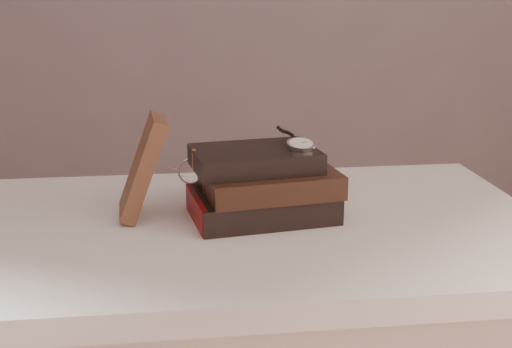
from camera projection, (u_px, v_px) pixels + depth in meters
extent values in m
cube|color=white|center=(247.00, 232.00, 1.12)|extent=(1.00, 0.60, 0.04)
cube|color=white|center=(247.00, 265.00, 1.13)|extent=(0.88, 0.49, 0.08)
cylinder|color=white|center=(432.00, 338.00, 1.52)|extent=(0.05, 0.05, 0.71)
cube|color=black|center=(262.00, 204.00, 1.13)|extent=(0.25, 0.19, 0.04)
cube|color=beige|center=(264.00, 204.00, 1.13)|extent=(0.24, 0.18, 0.03)
cube|color=gold|center=(193.00, 205.00, 1.12)|extent=(0.01, 0.01, 0.04)
cube|color=maroon|center=(196.00, 210.00, 1.10)|extent=(0.03, 0.15, 0.04)
cube|color=black|center=(270.00, 182.00, 1.11)|extent=(0.24, 0.18, 0.04)
cube|color=beige|center=(272.00, 181.00, 1.11)|extent=(0.23, 0.17, 0.03)
cube|color=gold|center=(205.00, 183.00, 1.11)|extent=(0.01, 0.01, 0.04)
cube|color=black|center=(255.00, 159.00, 1.11)|extent=(0.22, 0.17, 0.03)
cube|color=beige|center=(256.00, 159.00, 1.11)|extent=(0.21, 0.16, 0.03)
cube|color=gold|center=(194.00, 160.00, 1.11)|extent=(0.01, 0.01, 0.03)
cube|color=#47281B|center=(143.00, 167.00, 1.11)|extent=(0.09, 0.11, 0.17)
cylinder|color=silver|center=(301.00, 146.00, 1.10)|extent=(0.05, 0.06, 0.02)
cylinder|color=white|center=(301.00, 143.00, 1.10)|extent=(0.04, 0.04, 0.01)
torus|color=silver|center=(301.00, 143.00, 1.10)|extent=(0.05, 0.05, 0.01)
cylinder|color=silver|center=(296.00, 142.00, 1.13)|extent=(0.01, 0.01, 0.01)
cube|color=black|center=(300.00, 142.00, 1.11)|extent=(0.00, 0.01, 0.00)
cube|color=black|center=(304.00, 142.00, 1.10)|extent=(0.01, 0.00, 0.00)
sphere|color=black|center=(295.00, 138.00, 1.14)|extent=(0.01, 0.01, 0.01)
sphere|color=black|center=(292.00, 135.00, 1.15)|extent=(0.01, 0.01, 0.01)
sphere|color=black|center=(290.00, 133.00, 1.16)|extent=(0.01, 0.01, 0.01)
sphere|color=black|center=(287.00, 132.00, 1.17)|extent=(0.01, 0.01, 0.01)
sphere|color=black|center=(285.00, 132.00, 1.18)|extent=(0.01, 0.01, 0.01)
sphere|color=black|center=(283.00, 131.00, 1.19)|extent=(0.01, 0.01, 0.01)
sphere|color=black|center=(280.00, 130.00, 1.20)|extent=(0.01, 0.01, 0.01)
sphere|color=black|center=(278.00, 128.00, 1.21)|extent=(0.01, 0.01, 0.01)
torus|color=silver|center=(191.00, 172.00, 1.16)|extent=(0.05, 0.02, 0.05)
torus|color=silver|center=(219.00, 170.00, 1.17)|extent=(0.05, 0.02, 0.05)
cylinder|color=silver|center=(205.00, 169.00, 1.16)|extent=(0.01, 0.01, 0.00)
cylinder|color=silver|center=(174.00, 168.00, 1.20)|extent=(0.02, 0.10, 0.03)
cylinder|color=silver|center=(224.00, 164.00, 1.22)|extent=(0.02, 0.10, 0.03)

